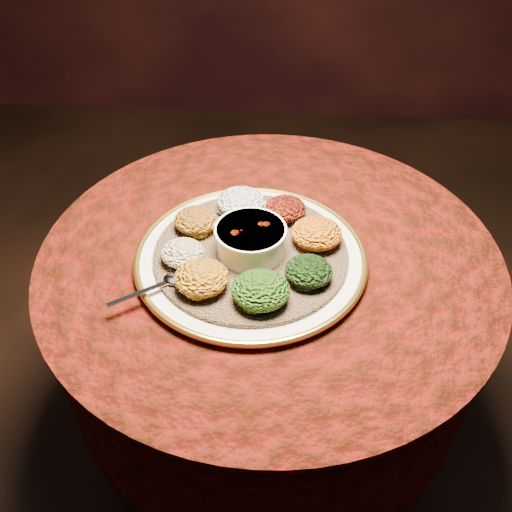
{
  "coord_description": "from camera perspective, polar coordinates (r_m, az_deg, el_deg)",
  "views": [
    {
      "loc": [
        0.03,
        -0.89,
        1.52
      ],
      "look_at": [
        -0.03,
        -0.04,
        0.76
      ],
      "focal_mm": 40.0,
      "sensor_mm": 36.0,
      "label": 1
    }
  ],
  "objects": [
    {
      "name": "portion_kik",
      "position": [
        1.05,
        -5.45,
        -2.18
      ],
      "size": [
        0.1,
        0.1,
        0.05
      ],
      "primitive_type": "ellipsoid",
      "color": "#AE600F",
      "rests_on": "injera"
    },
    {
      "name": "portion_timatim",
      "position": [
        1.12,
        -7.36,
        0.32
      ],
      "size": [
        0.09,
        0.08,
        0.04
      ],
      "primitive_type": "ellipsoid",
      "color": "maroon",
      "rests_on": "injera"
    },
    {
      "name": "portion_gomen",
      "position": [
        1.07,
        5.27,
        -1.5
      ],
      "size": [
        0.09,
        0.09,
        0.04
      ],
      "primitive_type": "ellipsoid",
      "color": "black",
      "rests_on": "injera"
    },
    {
      "name": "portion_ayib",
      "position": [
        1.23,
        -1.51,
        5.43
      ],
      "size": [
        0.1,
        0.1,
        0.05
      ],
      "primitive_type": "ellipsoid",
      "color": "white",
      "rests_on": "injera"
    },
    {
      "name": "portion_kitfo",
      "position": [
        1.22,
        2.94,
        4.75
      ],
      "size": [
        0.09,
        0.08,
        0.04
      ],
      "primitive_type": "ellipsoid",
      "color": "black",
      "rests_on": "injera"
    },
    {
      "name": "portion_tikil",
      "position": [
        1.15,
        6.07,
        2.28
      ],
      "size": [
        0.1,
        0.1,
        0.05
      ],
      "primitive_type": "ellipsoid",
      "color": "#A3690D",
      "rests_on": "injera"
    },
    {
      "name": "platter",
      "position": [
        1.15,
        -0.52,
        -0.15
      ],
      "size": [
        0.47,
        0.47,
        0.02
      ],
      "rotation": [
        0.0,
        0.0,
        0.02
      ],
      "color": "silver",
      "rests_on": "table"
    },
    {
      "name": "injera",
      "position": [
        1.14,
        -0.53,
        0.26
      ],
      "size": [
        0.48,
        0.48,
        0.01
      ],
      "primitive_type": "cylinder",
      "rotation": [
        0.0,
        0.0,
        0.28
      ],
      "color": "olive",
      "rests_on": "platter"
    },
    {
      "name": "stew_bowl",
      "position": [
        1.12,
        -0.54,
        1.76
      ],
      "size": [
        0.14,
        0.14,
        0.06
      ],
      "color": "white",
      "rests_on": "injera"
    },
    {
      "name": "spoon",
      "position": [
        1.08,
        -8.6,
        -2.48
      ],
      "size": [
        0.14,
        0.1,
        0.01
      ],
      "rotation": [
        0.0,
        0.0,
        -2.53
      ],
      "color": "silver",
      "rests_on": "injera"
    },
    {
      "name": "portion_mixveg",
      "position": [
        1.03,
        0.48,
        -3.42
      ],
      "size": [
        0.11,
        0.1,
        0.05
      ],
      "primitive_type": "ellipsoid",
      "color": "#A5290A",
      "rests_on": "injera"
    },
    {
      "name": "table",
      "position": [
        1.31,
        1.24,
        -5.48
      ],
      "size": [
        0.96,
        0.96,
        0.73
      ],
      "color": "black",
      "rests_on": "ground"
    },
    {
      "name": "portion_shiro",
      "position": [
        1.19,
        -6.01,
        3.56
      ],
      "size": [
        0.09,
        0.09,
        0.04
      ],
      "primitive_type": "ellipsoid",
      "color": "#904D11",
      "rests_on": "injera"
    }
  ]
}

